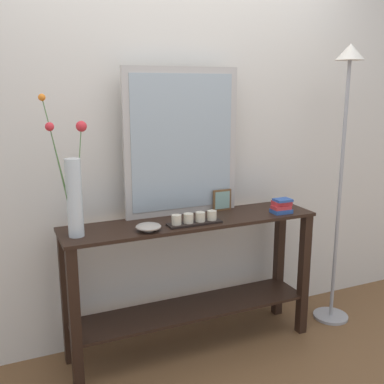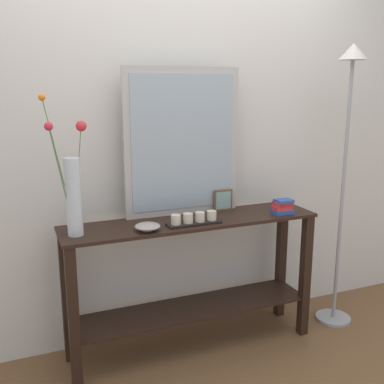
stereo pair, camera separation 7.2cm
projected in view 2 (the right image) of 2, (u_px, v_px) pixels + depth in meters
name	position (u px, v px, depth m)	size (l,w,h in m)	color
ground_plane	(192.00, 347.00, 2.89)	(7.00, 6.00, 0.02)	brown
wall_back	(174.00, 127.00, 2.85)	(6.40, 0.08, 2.70)	silver
console_table	(192.00, 269.00, 2.77)	(1.54, 0.36, 0.83)	black
mirror_leaning	(182.00, 143.00, 2.73)	(0.72, 0.03, 0.88)	#B7B2AD
tall_vase_left	(73.00, 190.00, 2.37)	(0.23, 0.20, 0.74)	silver
candle_tray	(194.00, 219.00, 2.61)	(0.32, 0.09, 0.07)	black
picture_frame_small	(223.00, 200.00, 2.88)	(0.13, 0.01, 0.14)	brown
decorative_bowl	(148.00, 226.00, 2.49)	(0.14, 0.14, 0.04)	#9E9389
book_stack	(283.00, 207.00, 2.82)	(0.13, 0.10, 0.09)	#2D519E
floor_lamp	(347.00, 142.00, 2.93)	(0.24, 0.24, 1.86)	#9E9EA3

